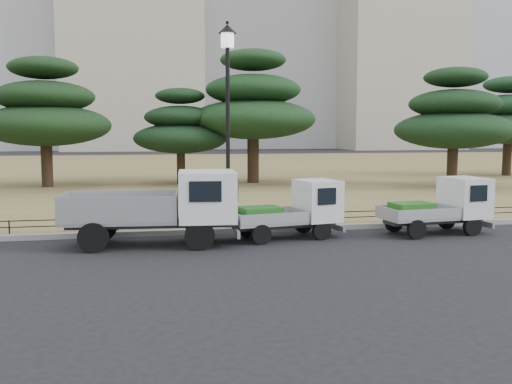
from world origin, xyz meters
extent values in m
plane|color=black|center=(0.00, 0.00, 0.00)|extent=(220.00, 220.00, 0.00)
cube|color=olive|center=(0.00, 30.60, 0.07)|extent=(120.00, 56.00, 0.15)
cube|color=gray|center=(0.00, 2.60, 0.08)|extent=(120.00, 0.25, 0.16)
cylinder|color=black|center=(-1.82, 0.25, 0.39)|extent=(0.79, 0.21, 0.78)
cylinder|color=black|center=(-1.69, 1.93, 0.39)|extent=(0.79, 0.21, 0.78)
cylinder|color=black|center=(-4.49, 0.44, 0.39)|extent=(0.79, 0.21, 0.78)
cylinder|color=black|center=(-4.37, 2.13, 0.39)|extent=(0.79, 0.21, 0.78)
cube|color=#2D2D30|center=(-3.06, 1.19, 0.59)|extent=(4.39, 1.23, 0.14)
cube|color=gray|center=(-3.83, 1.24, 1.04)|extent=(3.12, 1.91, 0.76)
cube|color=silver|center=(-1.53, 1.08, 1.33)|extent=(1.64, 1.95, 1.33)
cylinder|color=black|center=(1.71, 1.03, 0.28)|extent=(0.57, 0.24, 0.55)
cylinder|color=black|center=(1.50, 2.21, 0.28)|extent=(0.57, 0.24, 0.55)
cylinder|color=black|center=(-0.10, 0.70, 0.28)|extent=(0.57, 0.24, 0.55)
cylinder|color=black|center=(-0.31, 1.88, 0.28)|extent=(0.57, 0.24, 0.55)
cube|color=#2D2D30|center=(0.73, 1.46, 0.40)|extent=(3.04, 1.19, 0.13)
cube|color=#9B9DA2|center=(0.20, 1.36, 0.65)|extent=(2.23, 1.59, 0.37)
cube|color=silver|center=(1.76, 1.64, 1.06)|extent=(1.25, 1.52, 1.19)
cube|color=#1F641C|center=(-0.01, 1.33, 0.74)|extent=(1.25, 1.00, 0.40)
cylinder|color=black|center=(6.27, 0.81, 0.28)|extent=(0.58, 0.21, 0.56)
cylinder|color=black|center=(6.13, 2.04, 0.28)|extent=(0.58, 0.21, 0.56)
cylinder|color=black|center=(4.39, 0.61, 0.28)|extent=(0.58, 0.21, 0.56)
cylinder|color=black|center=(4.26, 1.83, 0.28)|extent=(0.58, 0.21, 0.56)
cube|color=#2D2D30|center=(5.29, 1.32, 0.41)|extent=(3.09, 1.02, 0.13)
cube|color=#9DA0A3|center=(4.74, 1.26, 0.67)|extent=(2.22, 1.50, 0.38)
cube|color=silver|center=(6.36, 1.44, 1.08)|extent=(1.20, 1.50, 1.19)
cube|color=#25601B|center=(4.53, 1.24, 0.76)|extent=(1.23, 0.96, 0.41)
cylinder|color=black|center=(-0.69, 2.90, 0.23)|extent=(0.46, 0.46, 0.17)
cylinder|color=black|center=(-0.69, 2.90, 2.93)|extent=(0.13, 0.13, 5.23)
cylinder|color=white|center=(-0.69, 2.90, 5.75)|extent=(0.42, 0.42, 0.42)
cone|color=black|center=(-0.69, 2.90, 6.09)|extent=(0.54, 0.54, 0.26)
cylinder|color=black|center=(0.00, 2.75, 0.35)|extent=(38.00, 0.03, 0.03)
cylinder|color=black|center=(0.00, 2.75, 0.53)|extent=(38.00, 0.03, 0.03)
cylinder|color=black|center=(0.00, 2.75, 0.35)|extent=(0.04, 0.04, 0.40)
cylinder|color=black|center=(-8.28, 17.21, 1.47)|extent=(0.59, 0.59, 2.63)
ellipsoid|color=black|center=(-8.28, 17.21, 3.37)|extent=(6.75, 6.75, 2.16)
ellipsoid|color=black|center=(-8.28, 17.21, 4.85)|extent=(5.16, 5.16, 1.65)
ellipsoid|color=black|center=(-8.28, 17.21, 6.33)|extent=(3.56, 3.56, 1.14)
cylinder|color=black|center=(-1.25, 17.73, 1.18)|extent=(0.46, 0.46, 2.07)
ellipsoid|color=black|center=(-1.25, 17.73, 2.68)|extent=(5.21, 5.21, 1.67)
ellipsoid|color=black|center=(-1.25, 17.73, 3.84)|extent=(3.98, 3.98, 1.27)
ellipsoid|color=black|center=(-1.25, 17.73, 5.01)|extent=(2.75, 2.75, 0.88)
cylinder|color=black|center=(2.84, 17.66, 1.62)|extent=(0.66, 0.66, 2.93)
ellipsoid|color=black|center=(2.84, 17.66, 3.74)|extent=(7.06, 7.06, 2.26)
ellipsoid|color=black|center=(2.84, 17.66, 5.39)|extent=(5.39, 5.39, 1.72)
ellipsoid|color=black|center=(2.84, 17.66, 7.04)|extent=(3.72, 3.72, 1.19)
cylinder|color=black|center=(12.77, 13.38, 1.37)|extent=(0.55, 0.55, 2.43)
ellipsoid|color=black|center=(12.77, 13.38, 3.13)|extent=(6.18, 6.18, 1.98)
ellipsoid|color=black|center=(12.77, 13.38, 4.50)|extent=(4.72, 4.72, 1.51)
ellipsoid|color=black|center=(12.77, 13.38, 5.87)|extent=(3.26, 3.26, 1.04)
cylinder|color=black|center=(20.40, 19.77, 1.42)|extent=(0.57, 0.57, 2.54)
ellipsoid|color=#16311C|center=(20.40, 19.77, 3.26)|extent=(6.48, 6.48, 2.07)
ellipsoid|color=#16311C|center=(20.40, 19.77, 4.69)|extent=(4.95, 4.95, 1.58)
ellipsoid|color=#16311C|center=(20.40, 19.77, 6.11)|extent=(3.42, 3.42, 1.09)
cube|color=#AAA08C|center=(40.00, 82.00, 24.00)|extent=(20.00, 18.00, 48.00)
camera|label=1|loc=(-3.12, -14.26, 3.06)|focal=40.00mm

